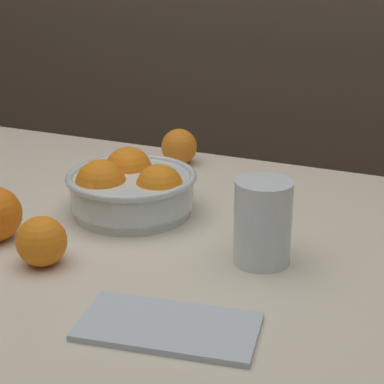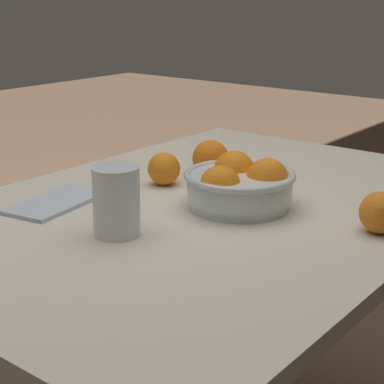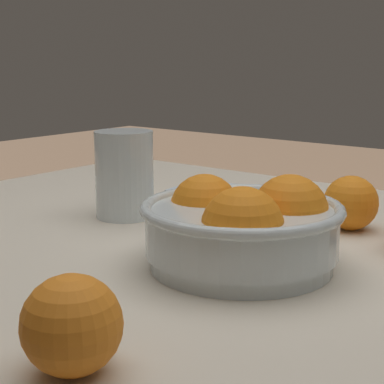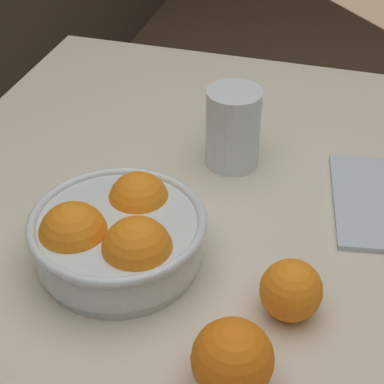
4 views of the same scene
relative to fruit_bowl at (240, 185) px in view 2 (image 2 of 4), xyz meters
The scene contains 7 objects.
dining_table 0.15m from the fruit_bowl, 74.39° to the right, with size 1.21×0.84×0.76m.
fruit_bowl is the anchor object (origin of this frame).
juice_glass 0.27m from the fruit_bowl, 17.86° to the right, with size 0.08×0.08×0.12m.
orange_loose_near_bowl 0.22m from the fruit_bowl, 128.27° to the right, with size 0.08×0.08×0.08m, color orange.
orange_loose_front 0.27m from the fruit_bowl, 97.51° to the left, with size 0.07×0.07×0.07m, color orange.
orange_loose_aside 0.22m from the fruit_bowl, 96.08° to the right, with size 0.07×0.07×0.07m, color orange.
napkin 0.36m from the fruit_bowl, 54.38° to the right, with size 0.21×0.11×0.01m, color silver.
Camera 2 is at (0.98, 0.73, 1.17)m, focal length 60.00 mm.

